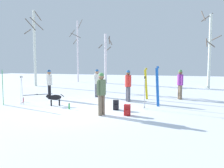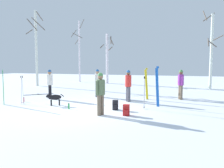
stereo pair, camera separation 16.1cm
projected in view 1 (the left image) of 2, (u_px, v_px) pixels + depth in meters
name	position (u px, v px, depth m)	size (l,w,h in m)	color
ground_plane	(87.00, 109.00, 10.30)	(60.00, 60.00, 0.00)	white
person_0	(180.00, 82.00, 13.16)	(0.34, 0.47, 1.72)	#72604C
person_1	(101.00, 91.00, 9.06)	(0.34, 0.49, 1.72)	#72604C
person_2	(49.00, 82.00, 13.24)	(0.34, 0.47, 1.72)	black
person_3	(97.00, 81.00, 14.05)	(0.34, 0.50, 1.72)	#4C4C56
person_4	(128.00, 84.00, 12.33)	(0.38, 0.41, 1.72)	#4C4C56
dog	(54.00, 98.00, 11.19)	(0.79, 0.52, 0.57)	black
ski_pair_planted_0	(157.00, 87.00, 10.95)	(0.23, 0.03, 1.94)	blue
ski_pair_planted_1	(146.00, 84.00, 13.11)	(0.23, 0.15, 1.82)	yellow
ski_pair_planted_2	(3.00, 87.00, 11.38)	(0.11, 0.15, 1.76)	green
ski_pair_lying_0	(38.00, 95.00, 15.14)	(1.55, 1.41, 0.05)	black
ski_poles_0	(145.00, 92.00, 10.38)	(0.07, 0.23, 1.49)	#B2B2BC
ski_poles_1	(22.00, 89.00, 11.55)	(0.07, 0.21, 1.45)	#B2B2BC
backpack_0	(127.00, 110.00, 9.10)	(0.29, 0.31, 0.44)	red
backpack_1	(116.00, 105.00, 10.19)	(0.31, 0.33, 0.44)	black
water_bottle_0	(23.00, 100.00, 12.30)	(0.06, 0.06, 0.25)	red
water_bottle_1	(69.00, 106.00, 10.34)	(0.08, 0.08, 0.28)	green
birch_tree_0	(35.00, 46.00, 20.67)	(1.65, 1.38, 6.84)	silver
birch_tree_1	(78.00, 50.00, 25.19)	(1.30, 1.33, 6.90)	silver
birch_tree_2	(106.00, 57.00, 23.64)	(1.19, 1.16, 5.13)	silver
birch_tree_3	(210.00, 50.00, 18.46)	(1.61, 1.60, 6.41)	silver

